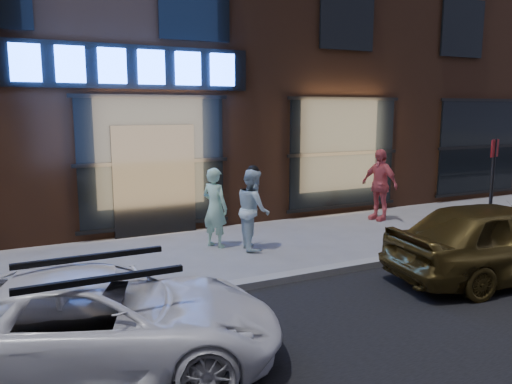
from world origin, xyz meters
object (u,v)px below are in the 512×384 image
man_cap (253,209)px  passerby (379,185)px  sign_post (492,181)px  white_suv (98,321)px  gold_sedan (501,240)px  man_bowtie (215,208)px

man_cap → passerby: 4.08m
passerby → sign_post: 2.90m
man_cap → passerby: bearing=-63.4°
white_suv → sign_post: bearing=-60.2°
sign_post → gold_sedan: bearing=-156.2°
passerby → gold_sedan: bearing=-26.2°
man_bowtie → passerby: size_ratio=0.90×
passerby → sign_post: size_ratio=0.82×
passerby → man_cap: bearing=-87.5°
passerby → sign_post: (0.50, -2.82, 0.42)m
man_cap → white_suv: (-3.48, -3.47, -0.26)m
man_cap → passerby: size_ratio=0.90×
man_bowtie → passerby: (4.58, 0.52, 0.09)m
white_suv → gold_sedan: bearing=-71.0°
man_bowtie → gold_sedan: (3.43, -3.84, -0.15)m
gold_sedan → sign_post: sign_post is taller
man_bowtie → white_suv: man_bowtie is taller
man_cap → gold_sedan: man_cap is taller
man_bowtie → white_suv: bearing=115.1°
gold_sedan → man_bowtie: bearing=48.5°
passerby → white_suv: passerby is taller
man_cap → gold_sedan: 4.40m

